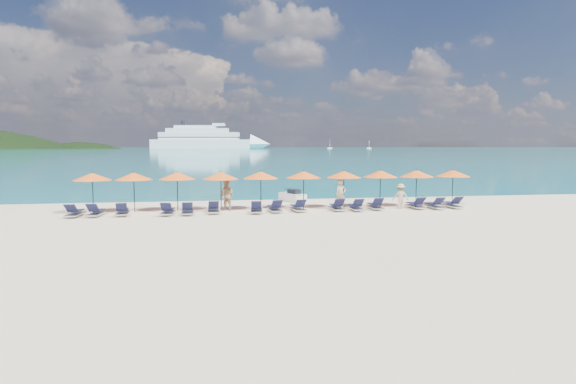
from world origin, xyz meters
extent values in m
plane|color=beige|center=(0.00, 0.00, 0.00)|extent=(1400.00, 1400.00, 0.00)
cube|color=#1FA9B2|center=(0.00, 660.00, 0.01)|extent=(1600.00, 1300.00, 0.01)
ellipsoid|color=black|center=(-150.00, 560.00, -35.00)|extent=(162.00, 126.00, 85.50)
cube|color=white|center=(-13.76, 577.22, 5.48)|extent=(122.63, 41.76, 10.97)
cone|color=white|center=(57.62, 565.15, 5.48)|extent=(27.82, 27.82, 24.13)
cube|color=white|center=(-15.92, 577.59, 15.36)|extent=(98.28, 34.49, 8.78)
cube|color=white|center=(-18.09, 577.95, 21.94)|extent=(76.50, 28.70, 5.48)
cube|color=white|center=(-20.25, 578.32, 26.33)|extent=(52.16, 21.43, 3.84)
cube|color=black|center=(-15.92, 577.59, 13.71)|extent=(99.51, 34.90, 0.99)
cube|color=black|center=(-15.92, 577.59, 17.55)|extent=(97.06, 34.07, 0.99)
cylinder|color=black|center=(-35.17, 580.84, 30.71)|extent=(4.83, 4.83, 6.03)
cube|color=white|center=(142.38, 555.72, 0.76)|extent=(5.72, 1.91, 1.53)
cylinder|color=white|center=(142.38, 555.72, 5.72)|extent=(0.34, 0.34, 9.54)
cube|color=white|center=(181.27, 521.78, 0.73)|extent=(5.44, 1.81, 1.45)
cylinder|color=white|center=(181.27, 521.78, 5.44)|extent=(0.33, 0.33, 9.07)
cube|color=silver|center=(1.25, 8.81, 0.28)|extent=(1.66, 2.39, 0.51)
cube|color=black|center=(1.32, 8.64, 0.65)|extent=(0.80, 1.04, 0.33)
cylinder|color=black|center=(1.03, 9.33, 0.79)|extent=(0.49, 0.25, 0.06)
imported|color=tan|center=(3.30, 4.18, 0.88)|extent=(0.70, 0.52, 1.76)
imported|color=tan|center=(-3.23, 4.78, 0.88)|extent=(0.98, 0.89, 1.76)
imported|color=tan|center=(6.88, 4.00, 0.74)|extent=(1.04, 0.66, 1.49)
cylinder|color=black|center=(-10.55, 4.99, 1.10)|extent=(0.05, 0.05, 2.20)
cone|color=orange|center=(-10.55, 4.99, 2.02)|extent=(2.10, 2.10, 0.42)
sphere|color=black|center=(-10.55, 4.99, 2.24)|extent=(0.08, 0.08, 0.08)
cylinder|color=black|center=(-8.37, 5.02, 1.10)|extent=(0.05, 0.05, 2.20)
cone|color=orange|center=(-8.37, 5.02, 2.02)|extent=(2.10, 2.10, 0.42)
sphere|color=black|center=(-8.37, 5.02, 2.24)|extent=(0.08, 0.08, 0.08)
cylinder|color=black|center=(-6.01, 5.07, 1.10)|extent=(0.05, 0.05, 2.20)
cone|color=orange|center=(-6.01, 5.07, 2.02)|extent=(2.10, 2.10, 0.42)
sphere|color=black|center=(-6.01, 5.07, 2.24)|extent=(0.08, 0.08, 0.08)
cylinder|color=black|center=(-3.57, 4.78, 1.10)|extent=(0.05, 0.05, 2.20)
cone|color=orange|center=(-3.57, 4.78, 2.02)|extent=(2.10, 2.10, 0.42)
sphere|color=black|center=(-3.57, 4.78, 2.24)|extent=(0.08, 0.08, 0.08)
cylinder|color=black|center=(-1.27, 4.98, 1.10)|extent=(0.05, 0.05, 2.20)
cone|color=orange|center=(-1.27, 4.98, 2.02)|extent=(2.10, 2.10, 0.42)
sphere|color=black|center=(-1.27, 4.98, 2.24)|extent=(0.08, 0.08, 0.08)
cylinder|color=black|center=(1.26, 5.00, 1.10)|extent=(0.05, 0.05, 2.20)
cone|color=orange|center=(1.26, 5.00, 2.02)|extent=(2.10, 2.10, 0.42)
sphere|color=black|center=(1.26, 5.00, 2.24)|extent=(0.08, 0.08, 0.08)
cylinder|color=black|center=(3.66, 4.87, 1.10)|extent=(0.05, 0.05, 2.20)
cone|color=orange|center=(3.66, 4.87, 2.02)|extent=(2.10, 2.10, 0.42)
sphere|color=black|center=(3.66, 4.87, 2.24)|extent=(0.08, 0.08, 0.08)
cylinder|color=black|center=(5.97, 4.97, 1.10)|extent=(0.05, 0.05, 2.20)
cone|color=orange|center=(5.97, 4.97, 2.02)|extent=(2.10, 2.10, 0.42)
sphere|color=black|center=(5.97, 4.97, 2.24)|extent=(0.08, 0.08, 0.08)
cylinder|color=black|center=(8.20, 4.80, 1.10)|extent=(0.05, 0.05, 2.20)
cone|color=orange|center=(8.20, 4.80, 2.02)|extent=(2.10, 2.10, 0.42)
sphere|color=black|center=(8.20, 4.80, 2.24)|extent=(0.08, 0.08, 0.08)
cylinder|color=black|center=(10.62, 4.88, 1.10)|extent=(0.05, 0.05, 2.20)
cone|color=orange|center=(10.62, 4.88, 2.02)|extent=(2.10, 2.10, 0.42)
sphere|color=black|center=(10.62, 4.88, 2.24)|extent=(0.08, 0.08, 0.08)
cube|color=silver|center=(-11.19, 3.70, 0.14)|extent=(0.75, 1.74, 0.06)
cube|color=#141633|center=(-11.17, 3.95, 0.30)|extent=(0.63, 1.14, 0.04)
cube|color=#141633|center=(-11.23, 3.15, 0.55)|extent=(0.59, 0.58, 0.43)
cube|color=silver|center=(-10.14, 3.71, 0.14)|extent=(0.74, 1.74, 0.06)
cube|color=#141633|center=(-10.13, 3.96, 0.30)|extent=(0.63, 1.14, 0.04)
cube|color=#141633|center=(-10.18, 3.17, 0.55)|extent=(0.59, 0.57, 0.43)
cube|color=silver|center=(-8.80, 3.80, 0.14)|extent=(0.75, 1.74, 0.06)
cube|color=#141633|center=(-8.82, 4.05, 0.30)|extent=(0.64, 1.14, 0.04)
cube|color=#141633|center=(-8.76, 3.25, 0.55)|extent=(0.59, 0.58, 0.43)
cube|color=silver|center=(-6.44, 3.57, 0.14)|extent=(0.76, 1.75, 0.06)
cube|color=#141633|center=(-6.41, 3.82, 0.30)|extent=(0.64, 1.14, 0.04)
cube|color=#141633|center=(-6.48, 3.02, 0.55)|extent=(0.59, 0.58, 0.43)
cube|color=silver|center=(-5.40, 3.57, 0.14)|extent=(0.68, 1.72, 0.06)
cube|color=#141633|center=(-5.41, 3.82, 0.30)|extent=(0.59, 1.12, 0.04)
cube|color=#141633|center=(-5.38, 3.02, 0.55)|extent=(0.57, 0.56, 0.43)
cube|color=silver|center=(-4.02, 3.88, 0.14)|extent=(0.67, 1.72, 0.06)
cube|color=#141633|center=(-4.03, 4.13, 0.30)|extent=(0.58, 1.12, 0.04)
cube|color=#141633|center=(-4.01, 3.33, 0.55)|extent=(0.57, 0.55, 0.43)
cube|color=silver|center=(-1.68, 3.55, 0.14)|extent=(0.78, 1.75, 0.06)
cube|color=#141633|center=(-1.66, 3.80, 0.30)|extent=(0.65, 1.15, 0.04)
cube|color=#141633|center=(-1.73, 3.00, 0.55)|extent=(0.60, 0.59, 0.43)
cube|color=silver|center=(-0.62, 3.77, 0.14)|extent=(0.73, 1.74, 0.06)
cube|color=#141633|center=(-0.64, 4.02, 0.30)|extent=(0.62, 1.13, 0.04)
cube|color=#141633|center=(-0.59, 3.22, 0.55)|extent=(0.58, 0.57, 0.43)
cube|color=silver|center=(0.71, 3.86, 0.14)|extent=(0.78, 1.75, 0.06)
cube|color=#141633|center=(0.68, 4.11, 0.30)|extent=(0.65, 1.15, 0.04)
cube|color=#141633|center=(0.76, 3.32, 0.55)|extent=(0.60, 0.59, 0.43)
cube|color=silver|center=(2.97, 3.83, 0.14)|extent=(0.67, 1.72, 0.06)
cube|color=#141633|center=(2.98, 4.08, 0.30)|extent=(0.58, 1.11, 0.04)
cube|color=#141633|center=(2.96, 3.28, 0.55)|extent=(0.56, 0.55, 0.43)
cube|color=silver|center=(4.03, 3.65, 0.14)|extent=(0.68, 1.72, 0.06)
cube|color=#141633|center=(4.04, 3.90, 0.30)|extent=(0.59, 1.12, 0.04)
cube|color=#141633|center=(4.01, 3.10, 0.55)|extent=(0.57, 0.56, 0.43)
cube|color=silver|center=(5.30, 3.92, 0.14)|extent=(0.71, 1.73, 0.06)
cube|color=#141633|center=(5.31, 4.17, 0.30)|extent=(0.61, 1.13, 0.04)
cube|color=#141633|center=(5.27, 3.38, 0.55)|extent=(0.58, 0.57, 0.43)
cube|color=silver|center=(7.80, 3.91, 0.14)|extent=(0.62, 1.70, 0.06)
cube|color=#141633|center=(7.80, 4.16, 0.30)|extent=(0.55, 1.10, 0.04)
cube|color=#141633|center=(7.80, 3.36, 0.55)|extent=(0.55, 0.54, 0.43)
cube|color=silver|center=(8.84, 3.65, 0.14)|extent=(0.64, 1.71, 0.06)
cube|color=#141633|center=(8.84, 3.90, 0.30)|extent=(0.56, 1.11, 0.04)
cube|color=#141633|center=(8.85, 3.10, 0.55)|extent=(0.56, 0.54, 0.43)
cube|color=silver|center=(10.07, 3.85, 0.14)|extent=(0.68, 1.72, 0.06)
cube|color=#141633|center=(10.06, 4.10, 0.30)|extent=(0.59, 1.12, 0.04)
cube|color=#141633|center=(10.09, 3.30, 0.55)|extent=(0.57, 0.56, 0.43)
camera|label=1|loc=(-4.19, -22.67, 3.72)|focal=30.00mm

